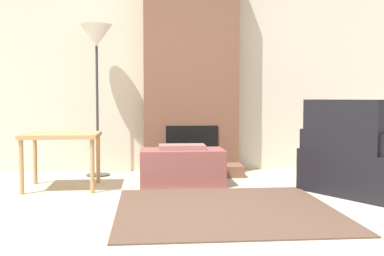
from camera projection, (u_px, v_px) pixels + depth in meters
ground_plane at (222, 225)px, 3.53m from camera, size 24.00×24.00×0.00m
wall_back at (190, 69)px, 6.13m from camera, size 8.28×0.06×2.60m
fireplace at (191, 74)px, 5.93m from camera, size 1.17×0.69×2.60m
ottoman at (182, 166)px, 5.12m from camera, size 0.89×0.50×0.43m
armchair at (359, 164)px, 4.65m from camera, size 1.20×1.27×0.91m
side_table at (62, 140)px, 4.91m from camera, size 0.75×0.65×0.57m
floor_lamp_left at (96, 44)px, 5.64m from camera, size 0.37×0.37×1.79m
area_rug at (226, 209)px, 3.98m from camera, size 1.80×1.78×0.01m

